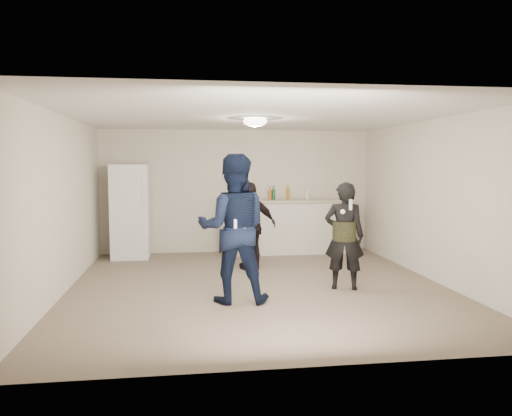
{
  "coord_description": "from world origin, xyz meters",
  "views": [
    {
      "loc": [
        -1.05,
        -7.21,
        1.81
      ],
      "look_at": [
        0.0,
        0.2,
        1.15
      ],
      "focal_mm": 35.0,
      "sensor_mm": 36.0,
      "label": 1
    }
  ],
  "objects": [
    {
      "name": "nunchuk_man",
      "position": [
        -0.32,
        -1.02,
        0.98
      ],
      "size": [
        0.07,
        0.07,
        0.07
      ],
      "primitive_type": "sphere",
      "color": "white",
      "rests_on": "man"
    },
    {
      "name": "ceiling_dome",
      "position": [
        0.0,
        0.3,
        2.45
      ],
      "size": [
        0.36,
        0.36,
        0.16
      ],
      "primitive_type": "ellipsoid",
      "color": "white",
      "rests_on": "ceiling"
    },
    {
      "name": "wall_left",
      "position": [
        -2.75,
        0.0,
        1.25
      ],
      "size": [
        0.0,
        6.0,
        6.0
      ],
      "primitive_type": "plane",
      "rotation": [
        1.57,
        0.0,
        1.57
      ],
      "color": "beige",
      "rests_on": "floor"
    },
    {
      "name": "counter",
      "position": [
        0.95,
        2.67,
        0.53
      ],
      "size": [
        2.6,
        0.56,
        1.05
      ],
      "primitive_type": "cube",
      "color": "silver",
      "rests_on": "floor"
    },
    {
      "name": "counter_top",
      "position": [
        0.95,
        2.67,
        1.07
      ],
      "size": [
        2.68,
        0.64,
        0.04
      ],
      "primitive_type": "cube",
      "color": "#BFAB94",
      "rests_on": "counter"
    },
    {
      "name": "man",
      "position": [
        -0.44,
        -0.77,
        0.97
      ],
      "size": [
        1.02,
        0.83,
        1.94
      ],
      "primitive_type": "imported",
      "rotation": [
        0.0,
        0.0,
        3.03
      ],
      "color": "#0E1B3B",
      "rests_on": "floor"
    },
    {
      "name": "nunchuk_woman",
      "position": [
        1.11,
        -0.55,
        1.15
      ],
      "size": [
        0.07,
        0.07,
        0.07
      ],
      "primitive_type": "sphere",
      "color": "white",
      "rests_on": "woman"
    },
    {
      "name": "fridge",
      "position": [
        -2.11,
        2.6,
        0.9
      ],
      "size": [
        0.7,
        0.7,
        1.8
      ],
      "primitive_type": "cube",
      "color": "white",
      "rests_on": "floor"
    },
    {
      "name": "wall_right",
      "position": [
        2.75,
        0.0,
        1.25
      ],
      "size": [
        0.0,
        6.0,
        6.0
      ],
      "primitive_type": "plane",
      "rotation": [
        1.57,
        0.0,
        -1.57
      ],
      "color": "beige",
      "rests_on": "floor"
    },
    {
      "name": "spectator",
      "position": [
        0.06,
        1.21,
        0.75
      ],
      "size": [
        0.93,
        0.5,
        1.51
      ],
      "primitive_type": "imported",
      "rotation": [
        0.0,
        0.0,
        3.3
      ],
      "color": "black",
      "rests_on": "floor"
    },
    {
      "name": "woman",
      "position": [
        1.21,
        -0.33,
        0.78
      ],
      "size": [
        0.66,
        0.53,
        1.56
      ],
      "primitive_type": "imported",
      "rotation": [
        0.0,
        0.0,
        2.82
      ],
      "color": "black",
      "rests_on": "floor"
    },
    {
      "name": "camo_shorts",
      "position": [
        1.21,
        -0.33,
        0.85
      ],
      "size": [
        0.34,
        0.34,
        0.28
      ],
      "primitive_type": "cylinder",
      "color": "#2E3217",
      "rests_on": "woman"
    },
    {
      "name": "remote_man",
      "position": [
        -0.44,
        -1.05,
        1.05
      ],
      "size": [
        0.04,
        0.04,
        0.15
      ],
      "primitive_type": "cube",
      "color": "silver",
      "rests_on": "man"
    },
    {
      "name": "remote_woman",
      "position": [
        1.21,
        -0.58,
        1.25
      ],
      "size": [
        0.04,
        0.04,
        0.15
      ],
      "primitive_type": "cube",
      "color": "silver",
      "rests_on": "woman"
    },
    {
      "name": "wall_front",
      "position": [
        0.0,
        -3.0,
        1.25
      ],
      "size": [
        6.0,
        0.0,
        6.0
      ],
      "primitive_type": "plane",
      "rotation": [
        -1.57,
        0.0,
        0.0
      ],
      "color": "beige",
      "rests_on": "floor"
    },
    {
      "name": "wall_back",
      "position": [
        0.0,
        3.0,
        1.25
      ],
      "size": [
        6.0,
        0.0,
        6.0
      ],
      "primitive_type": "plane",
      "rotation": [
        1.57,
        0.0,
        0.0
      ],
      "color": "beige",
      "rests_on": "floor"
    },
    {
      "name": "ceiling",
      "position": [
        0.0,
        0.0,
        2.5
      ],
      "size": [
        6.0,
        6.0,
        0.0
      ],
      "primitive_type": "plane",
      "rotation": [
        3.14,
        0.0,
        0.0
      ],
      "color": "silver",
      "rests_on": "wall_back"
    },
    {
      "name": "bottle_cluster",
      "position": [
        0.8,
        2.75,
        1.2
      ],
      "size": [
        1.2,
        0.16,
        0.27
      ],
      "color": "#144825",
      "rests_on": "counter_top"
    },
    {
      "name": "floor",
      "position": [
        0.0,
        0.0,
        0.0
      ],
      "size": [
        6.0,
        6.0,
        0.0
      ],
      "primitive_type": "plane",
      "color": "#6B5B4C",
      "rests_on": "ground"
    },
    {
      "name": "fridge_handle",
      "position": [
        -1.83,
        2.23,
        1.3
      ],
      "size": [
        0.02,
        0.02,
        0.6
      ],
      "primitive_type": "cylinder",
      "color": "silver",
      "rests_on": "fridge"
    },
    {
      "name": "shaker",
      "position": [
        0.17,
        2.57,
        1.18
      ],
      "size": [
        0.08,
        0.08,
        0.17
      ],
      "primitive_type": "cylinder",
      "color": "#AAAAAF",
      "rests_on": "counter_top"
    }
  ]
}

